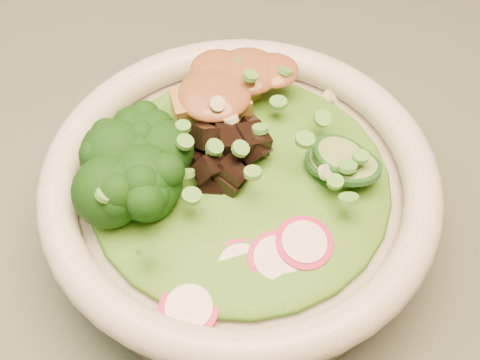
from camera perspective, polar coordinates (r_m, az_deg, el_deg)
dining_table at (r=0.58m, az=6.30°, el=-6.17°), size 1.20×0.80×0.75m
salad_bowl at (r=0.42m, az=-0.00°, el=-1.53°), size 0.25×0.25×0.07m
lettuce_bed at (r=0.41m, az=-0.00°, el=0.08°), size 0.19×0.19×0.02m
broccoli_florets at (r=0.40m, az=-8.18°, el=0.26°), size 0.09×0.09×0.04m
radish_slices at (r=0.37m, az=1.58°, el=-6.96°), size 0.11×0.07×0.02m
cucumber_slices at (r=0.41m, az=8.33°, el=1.66°), size 0.08×0.08×0.03m
mushroom_heap at (r=0.41m, az=-0.20°, el=2.37°), size 0.08×0.08×0.04m
tofu_cubes at (r=0.44m, az=-0.75°, el=6.90°), size 0.10×0.08×0.03m
peanut_sauce at (r=0.43m, az=-0.77°, el=8.00°), size 0.06×0.05×0.01m
scallion_garnish at (r=0.39m, az=0.00°, el=1.98°), size 0.18×0.18×0.02m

